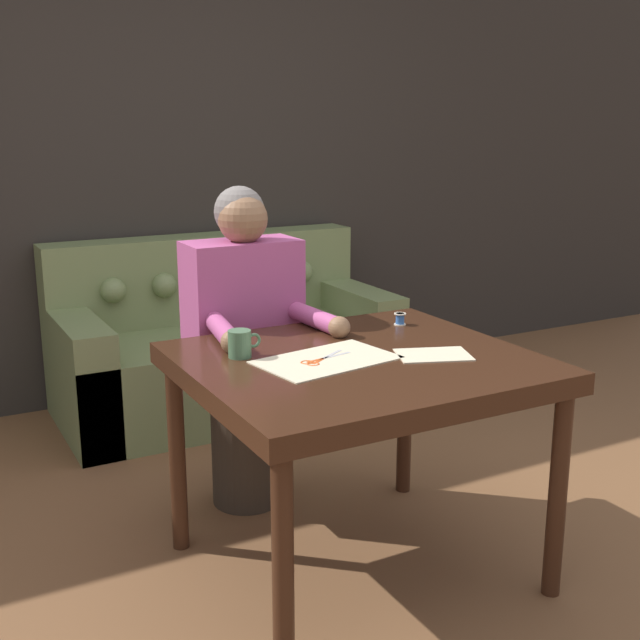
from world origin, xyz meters
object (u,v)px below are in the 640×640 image
at_px(scissors, 318,361).
at_px(person, 245,349).
at_px(thread_spool, 400,319).
at_px(couch, 224,349).
at_px(mug, 240,344).
at_px(dining_table, 358,380).

bearing_deg(scissors, person, 88.93).
relative_size(scissors, thread_spool, 4.43).
height_order(couch, mug, couch).
xyz_separation_m(couch, thread_spool, (0.14, -1.48, 0.48)).
bearing_deg(scissors, thread_spool, 28.64).
relative_size(couch, person, 1.37).
height_order(dining_table, scissors, scissors).
xyz_separation_m(couch, mug, (-0.56, -1.58, 0.50)).
distance_m(dining_table, couch, 1.82).
relative_size(couch, scissors, 8.82).
xyz_separation_m(dining_table, person, (-0.13, 0.65, -0.04)).
height_order(couch, scissors, couch).
height_order(person, thread_spool, person).
bearing_deg(thread_spool, dining_table, -140.85).
height_order(dining_table, thread_spool, thread_spool).
bearing_deg(mug, thread_spool, 8.56).
height_order(scissors, mug, mug).
distance_m(person, scissors, 0.64).
distance_m(couch, scissors, 1.84).
distance_m(dining_table, mug, 0.41).
height_order(dining_table, couch, couch).
distance_m(person, mug, 0.54).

